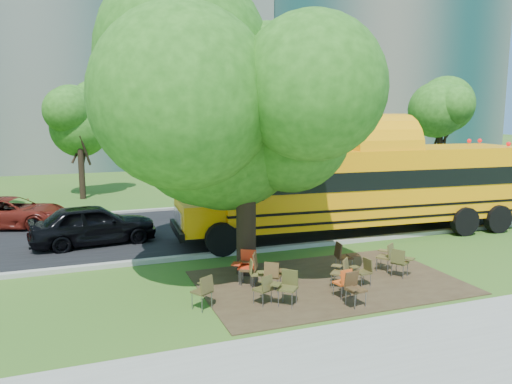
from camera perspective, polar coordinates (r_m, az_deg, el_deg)
name	(u,v)px	position (r m, az deg, el deg)	size (l,w,h in m)	color
ground	(288,281)	(14.06, 3.68, -10.14)	(160.00, 160.00, 0.00)	#27561B
sidewalk	(398,366)	(10.06, 15.94, -18.54)	(60.00, 4.00, 0.04)	gray
dirt_patch	(329,282)	(14.05, 8.31, -10.16)	(7.00, 4.50, 0.03)	#382819
asphalt_road	(218,227)	(20.39, -4.33, -3.97)	(80.00, 8.00, 0.04)	black
kerb_near	(251,251)	(16.69, -0.52, -6.74)	(80.00, 0.25, 0.14)	gray
kerb_far	(195,208)	(24.27, -7.00, -1.77)	(80.00, 0.25, 0.14)	gray
building_main	(33,37)	(48.60, -24.10, 15.90)	(38.00, 16.00, 22.00)	slate
building_right	(348,40)	(58.64, 10.50, 16.70)	(30.00, 16.00, 25.00)	slate
bg_tree_2	(79,120)	(28.12, -19.60, 7.75)	(4.80, 4.80, 6.62)	black
bg_tree_3	(317,105)	(29.36, 7.03, 9.84)	(5.60, 5.60, 7.84)	black
bg_tree_4	(441,117)	(33.01, 20.40, 8.06)	(5.00, 5.00, 6.85)	black
main_tree	(246,95)	(13.87, -1.19, 11.02)	(7.20, 7.20, 8.70)	black
school_bus	(370,185)	(19.47, 12.88, 0.83)	(13.58, 3.78, 3.28)	#FF9A08
chair_0	(204,288)	(12.05, -5.97, -10.89)	(0.56, 0.69, 0.84)	#453C1E
chair_1	(273,273)	(13.04, 2.01, -9.26)	(0.72, 0.57, 0.84)	#52391D
chair_2	(265,287)	(12.22, 0.99, -10.76)	(0.52, 0.62, 0.77)	#463F1E
chair_3	(287,284)	(12.22, 3.59, -10.46)	(0.75, 0.59, 0.87)	#47441F
chair_4	(344,280)	(12.84, 10.06, -9.88)	(0.53, 0.54, 0.78)	#D94C17
chair_5	(354,286)	(12.34, 11.13, -10.50)	(0.57, 0.57, 0.85)	#452E18
chair_6	(364,269)	(13.81, 12.21, -8.61)	(0.49, 0.51, 0.77)	#443C1D
chair_7	(400,260)	(14.70, 16.16, -7.49)	(0.70, 0.56, 0.84)	#47451F
chair_8	(250,265)	(13.55, -0.64, -8.37)	(0.59, 0.75, 0.91)	#462F19
chair_9	(247,263)	(13.66, -1.08, -8.15)	(0.79, 0.62, 0.93)	red
chair_10	(255,271)	(13.33, -0.09, -9.03)	(0.46, 0.58, 0.78)	brown
chair_11	(341,270)	(13.51, 9.74, -8.76)	(0.57, 0.71, 0.83)	brown
chair_12	(343,254)	(14.75, 9.89, -7.05)	(0.53, 0.64, 0.90)	#3D2515
chair_13	(387,254)	(15.16, 14.72, -6.88)	(0.57, 0.72, 0.86)	brown
black_car	(94,224)	(18.47, -18.08, -3.53)	(1.72, 4.29, 1.46)	black
bg_car_red	(12,213)	(22.38, -26.15, -2.13)	(2.07, 4.50, 1.25)	#5A160F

